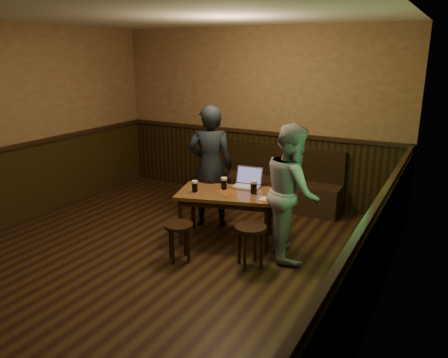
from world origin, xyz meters
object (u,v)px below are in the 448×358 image
at_px(bench, 273,186).
at_px(pint_right, 254,187).
at_px(pint_mid, 224,184).
at_px(person_suit, 210,167).
at_px(pint_left, 195,186).
at_px(stool_right, 250,234).
at_px(person_grey, 292,192).
at_px(stool_left, 179,231).
at_px(pub_table, 227,198).
at_px(laptop, 248,182).

height_order(bench, pint_right, bench).
relative_size(bench, pint_mid, 13.21).
bearing_deg(pint_mid, bench, 86.92).
distance_m(bench, person_suit, 1.43).
bearing_deg(pint_left, stool_right, -18.45).
bearing_deg(pint_right, person_grey, -11.21).
height_order(stool_left, pint_mid, pint_mid).
distance_m(person_suit, person_grey, 1.39).
distance_m(pub_table, pint_mid, 0.20).
height_order(bench, pub_table, bench).
xyz_separation_m(stool_left, laptop, (0.35, 1.13, 0.36)).
relative_size(pint_right, person_grey, 0.11).
xyz_separation_m(bench, person_grey, (0.88, -1.62, 0.50)).
height_order(pint_left, person_grey, person_grey).
distance_m(pub_table, person_grey, 0.91).
relative_size(stool_left, person_grey, 0.29).
bearing_deg(person_grey, bench, -1.92).
bearing_deg(bench, pub_table, -90.00).
bearing_deg(pub_table, pint_mid, 124.08).
bearing_deg(stool_left, stool_right, 17.93).
relative_size(laptop, person_grey, 0.24).
bearing_deg(person_grey, laptop, 33.90).
relative_size(pint_mid, pint_right, 0.95).
distance_m(stool_right, pint_mid, 0.96).
distance_m(pint_mid, laptop, 0.35).
height_order(bench, person_grey, person_grey).
bearing_deg(laptop, bench, 90.29).
relative_size(pint_mid, person_grey, 0.10).
relative_size(stool_right, person_suit, 0.29).
relative_size(pint_right, laptop, 0.45).
distance_m(pub_table, pint_right, 0.39).
height_order(bench, person_suit, person_suit).
bearing_deg(stool_right, pint_right, 112.15).
relative_size(stool_right, person_grey, 0.31).
distance_m(pint_left, person_suit, 0.60).
distance_m(pub_table, laptop, 0.40).
distance_m(bench, person_grey, 1.91).
height_order(pint_right, person_suit, person_suit).
xyz_separation_m(stool_right, person_grey, (0.29, 0.51, 0.41)).
bearing_deg(laptop, stool_left, -112.73).
bearing_deg(laptop, person_grey, -31.12).
height_order(pint_mid, laptop, laptop).
height_order(bench, pint_mid, bench).
height_order(pint_right, laptop, laptop).
xyz_separation_m(bench, stool_right, (0.58, -2.12, 0.09)).
bearing_deg(pub_table, stool_left, -122.25).
bearing_deg(stool_right, pub_table, 138.03).
xyz_separation_m(bench, pint_mid, (-0.08, -1.53, 0.44)).
bearing_deg(pint_left, bench, 78.76).
height_order(pub_table, laptop, laptop).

